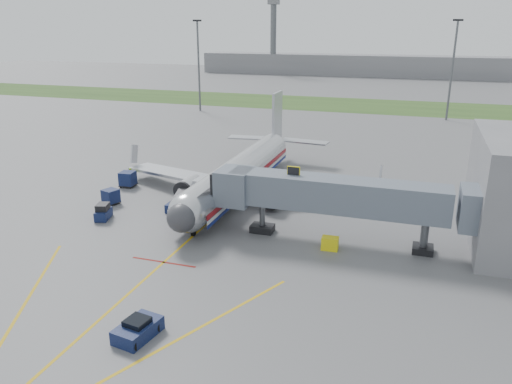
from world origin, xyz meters
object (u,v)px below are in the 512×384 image
(baggage_tug, at_px, (103,212))
(belt_loader, at_px, (178,204))
(airliner, at_px, (240,173))
(ramp_worker, at_px, (131,175))
(pushback_tug, at_px, (138,329))

(baggage_tug, bearing_deg, belt_loader, 41.97)
(airliner, distance_m, ramp_worker, 15.15)
(airliner, distance_m, pushback_tug, 29.65)
(airliner, bearing_deg, ramp_worker, 179.64)
(belt_loader, xyz_separation_m, ramp_worker, (-10.19, 6.98, 0.38))
(airliner, bearing_deg, belt_loader, -125.19)
(ramp_worker, bearing_deg, belt_loader, -81.99)
(pushback_tug, bearing_deg, belt_loader, 110.55)
(airliner, xyz_separation_m, pushback_tug, (3.57, -29.36, -2.10))
(pushback_tug, height_order, baggage_tug, baggage_tug)
(airliner, xyz_separation_m, baggage_tug, (-10.78, -12.22, -1.91))
(airliner, relative_size, baggage_tug, 13.56)
(baggage_tug, distance_m, ramp_worker, 13.03)
(baggage_tug, xyz_separation_m, ramp_worker, (-4.26, 12.31, 0.18))
(pushback_tug, bearing_deg, airliner, 96.94)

